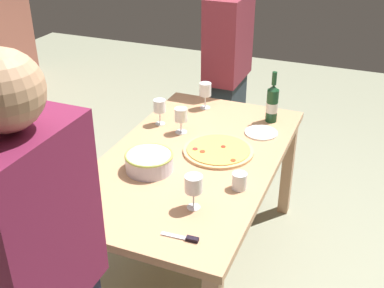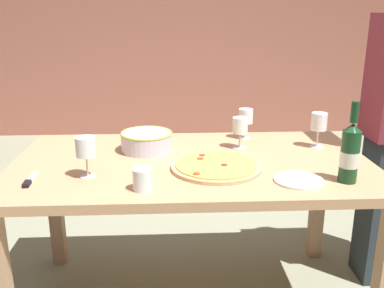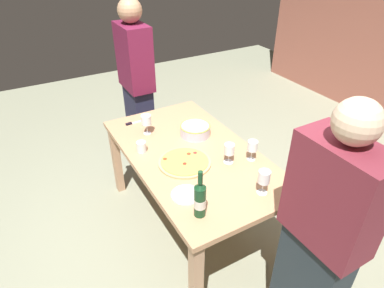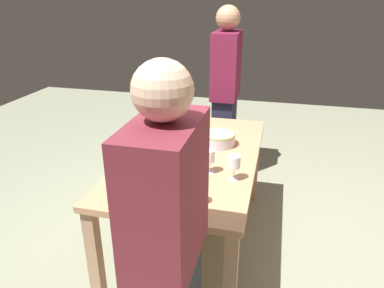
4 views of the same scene
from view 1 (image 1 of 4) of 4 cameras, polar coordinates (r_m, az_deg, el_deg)
name	(u,v)px [view 1 (image 1 of 4)]	position (r m, az deg, el deg)	size (l,w,h in m)	color
ground_plane	(192,262)	(3.05, 0.00, -13.80)	(8.00, 8.00, 0.00)	gray
dining_table	(192,171)	(2.65, 0.00, -3.21)	(1.60, 0.90, 0.75)	tan
pizza	(218,151)	(2.64, 3.13, -0.78)	(0.39, 0.39, 0.02)	tan
serving_bowl	(149,161)	(2.47, -5.07, -2.03)	(0.25, 0.25, 0.09)	silver
wine_bottle	(272,103)	(2.99, 9.46, 4.79)	(0.07, 0.07, 0.32)	#163E21
wine_glass_near_pizza	(205,91)	(3.13, 1.59, 6.32)	(0.08, 0.08, 0.17)	white
wine_glass_by_bottle	(160,107)	(2.92, -3.85, 4.37)	(0.07, 0.07, 0.16)	white
wine_glass_far_left	(194,185)	(2.14, 0.19, -4.92)	(0.08, 0.08, 0.17)	white
wine_glass_far_right	(181,116)	(2.81, -1.32, 3.32)	(0.07, 0.07, 0.15)	white
cup_amber	(239,181)	(2.33, 5.62, -4.37)	(0.07, 0.07, 0.08)	white
side_plate	(261,133)	(2.87, 8.17, 1.33)	(0.19, 0.19, 0.01)	white
pizza_knife	(185,238)	(2.03, -0.84, -11.03)	(0.03, 0.17, 0.02)	silver
person_host	(227,76)	(3.58, 4.16, 8.02)	(0.45, 0.24, 1.61)	#273138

